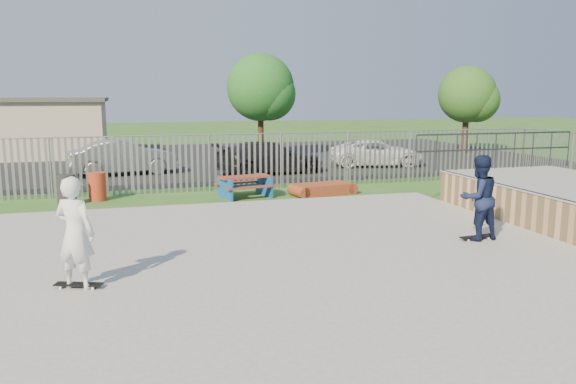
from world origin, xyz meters
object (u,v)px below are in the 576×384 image
object	(u,v)px
trash_bin_grey	(66,190)
car_white	(377,153)
car_dark	(270,157)
skater_white	(75,233)
skater_navy	(479,198)
tree_right	(467,95)
car_silver	(124,157)
tree_mid	(260,88)
trash_bin_red	(97,187)
funbox	(323,189)
picnic_table	(245,186)

from	to	relation	value
trash_bin_grey	car_white	world-z (taller)	car_white
car_dark	car_white	size ratio (longest dim) A/B	1.06
skater_white	skater_navy	bearing A→B (deg)	-143.85
car_dark	tree_right	size ratio (longest dim) A/B	0.94
car_dark	tree_right	world-z (taller)	tree_right
car_dark	skater_white	bearing A→B (deg)	145.71
car_silver	tree_mid	size ratio (longest dim) A/B	0.80
tree_mid	skater_white	distance (m)	21.58
car_silver	car_dark	size ratio (longest dim) A/B	0.94
trash_bin_grey	car_dark	distance (m)	9.20
car_dark	car_white	xyz separation A→B (m)	(5.51, 1.07, -0.07)
trash_bin_red	car_white	distance (m)	13.56
funbox	trash_bin_red	bearing A→B (deg)	160.77
tree_right	car_white	bearing A→B (deg)	-150.72
trash_bin_grey	picnic_table	bearing A→B (deg)	-1.94
funbox	trash_bin_grey	xyz separation A→B (m)	(-8.23, 0.46, 0.28)
car_white	skater_white	size ratio (longest dim) A/B	2.32
funbox	skater_white	xyz separation A→B (m)	(-7.24, -8.13, 0.92)
trash_bin_red	car_dark	world-z (taller)	car_dark
car_dark	skater_navy	xyz separation A→B (m)	(1.68, -12.61, 0.40)
skater_navy	skater_white	distance (m)	8.46
trash_bin_red	tree_right	distance (m)	22.27
trash_bin_red	skater_navy	world-z (taller)	skater_navy
car_dark	tree_mid	world-z (taller)	tree_mid
picnic_table	tree_right	bearing A→B (deg)	23.42
trash_bin_red	car_white	world-z (taller)	car_white
picnic_table	car_white	xyz separation A→B (m)	(7.66, 6.25, 0.27)
skater_navy	skater_white	size ratio (longest dim) A/B	1.00
funbox	tree_mid	world-z (taller)	tree_mid
tree_mid	car_silver	bearing A→B (deg)	-145.15
tree_mid	tree_right	distance (m)	11.94
funbox	car_white	size ratio (longest dim) A/B	0.46
picnic_table	skater_white	world-z (taller)	skater_white
funbox	tree_right	bearing A→B (deg)	28.76
car_silver	car_white	distance (m)	11.56
trash_bin_grey	skater_navy	distance (m)	12.12
car_dark	funbox	bearing A→B (deg)	177.42
car_white	skater_white	world-z (taller)	skater_white
car_silver	skater_white	distance (m)	14.99
trash_bin_red	car_silver	bearing A→B (deg)	82.29
tree_mid	skater_navy	size ratio (longest dim) A/B	2.89
funbox	tree_right	xyz separation A→B (m)	(12.46, 10.70, 3.17)
skater_white	trash_bin_grey	bearing A→B (deg)	-53.81
car_white	skater_white	distance (m)	19.10
picnic_table	funbox	xyz separation A→B (m)	(2.66, -0.27, -0.17)
trash_bin_red	car_dark	xyz separation A→B (m)	(6.84, 4.50, 0.25)
funbox	car_silver	xyz separation A→B (m)	(-6.56, 6.84, 0.56)
car_dark	skater_navy	bearing A→B (deg)	179.63
trash_bin_grey	car_silver	distance (m)	6.61
picnic_table	car_silver	distance (m)	7.65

